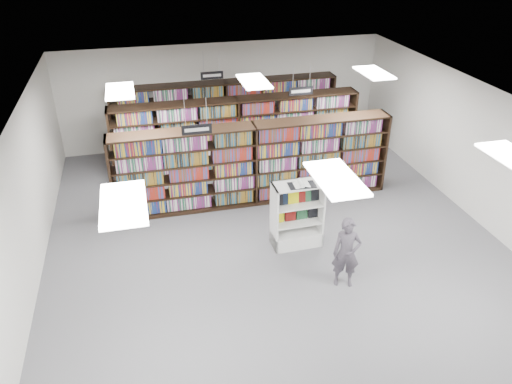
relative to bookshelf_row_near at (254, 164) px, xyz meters
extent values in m
plane|color=#5B5B60|center=(0.00, -2.00, -1.05)|extent=(12.00, 12.00, 0.00)
cube|color=white|center=(0.00, -2.00, 2.15)|extent=(10.00, 12.00, 0.10)
cube|color=silver|center=(0.00, 4.00, 0.55)|extent=(10.00, 0.10, 3.20)
cube|color=silver|center=(-5.00, -2.00, 0.55)|extent=(0.10, 12.00, 3.20)
cube|color=silver|center=(5.00, -2.00, 0.55)|extent=(0.10, 12.00, 3.20)
cube|color=black|center=(0.00, 0.00, 0.00)|extent=(7.00, 0.60, 2.10)
cube|color=maroon|center=(0.00, 0.00, 0.00)|extent=(6.88, 0.42, 1.98)
cube|color=black|center=(0.00, 2.00, 0.00)|extent=(7.00, 0.60, 2.10)
cube|color=maroon|center=(0.00, 2.00, 0.00)|extent=(6.88, 0.42, 1.98)
cube|color=black|center=(0.00, 3.70, 0.00)|extent=(7.00, 0.60, 2.10)
cube|color=maroon|center=(0.00, 3.70, 0.00)|extent=(6.88, 0.42, 1.98)
cylinder|color=#B2B2B7|center=(-1.73, -1.00, 1.86)|extent=(0.01, 0.01, 0.58)
cylinder|color=#B2B2B7|center=(-1.27, -1.00, 1.86)|extent=(0.01, 0.01, 0.58)
cube|color=black|center=(-1.50, -1.00, 1.46)|extent=(0.65, 0.02, 0.22)
cube|color=white|center=(-1.50, -1.01, 1.46)|extent=(0.52, 0.00, 0.08)
cylinder|color=#B2B2B7|center=(1.27, 1.00, 1.86)|extent=(0.01, 0.01, 0.58)
cylinder|color=#B2B2B7|center=(1.73, 1.00, 1.86)|extent=(0.01, 0.01, 0.58)
cube|color=black|center=(1.50, 1.00, 1.46)|extent=(0.65, 0.02, 0.22)
cube|color=white|center=(1.50, 0.99, 1.46)|extent=(0.52, 0.00, 0.08)
cylinder|color=#B2B2B7|center=(-0.73, 3.00, 1.86)|extent=(0.01, 0.01, 0.58)
cylinder|color=#B2B2B7|center=(-0.27, 3.00, 1.86)|extent=(0.01, 0.01, 0.58)
cube|color=black|center=(-0.50, 3.00, 1.46)|extent=(0.65, 0.02, 0.22)
cube|color=white|center=(-0.50, 2.99, 1.46)|extent=(0.52, 0.00, 0.08)
cube|color=white|center=(-3.00, -5.00, 2.11)|extent=(0.60, 1.20, 0.04)
cube|color=white|center=(0.00, -5.00, 2.11)|extent=(0.60, 1.20, 0.04)
cube|color=white|center=(-3.00, 0.00, 2.11)|extent=(0.60, 1.20, 0.04)
cube|color=white|center=(0.00, 0.00, 2.11)|extent=(0.60, 1.20, 0.04)
cube|color=white|center=(3.00, 0.00, 2.11)|extent=(0.60, 1.20, 0.04)
cube|color=white|center=(0.44, -2.13, -0.89)|extent=(1.10, 0.57, 0.33)
cube|color=white|center=(-0.08, -2.14, -0.29)|extent=(0.05, 0.55, 1.53)
cube|color=white|center=(0.97, -2.12, -0.29)|extent=(0.05, 0.55, 1.53)
cube|color=white|center=(0.44, -1.87, -0.29)|extent=(1.09, 0.05, 1.53)
cube|color=white|center=(0.44, -2.13, 0.46)|extent=(1.10, 0.57, 0.03)
cube|color=white|center=(0.44, -2.13, -0.45)|extent=(1.02, 0.53, 0.02)
cube|color=white|center=(0.44, -2.13, -0.01)|extent=(1.02, 0.53, 0.02)
cube|color=black|center=(0.02, -2.09, 0.16)|extent=(0.22, 0.08, 0.33)
cube|color=black|center=(0.19, -2.08, 0.16)|extent=(0.22, 0.08, 0.33)
cube|color=#F5EF0D|center=(0.36, -2.08, 0.16)|extent=(0.22, 0.08, 0.33)
cube|color=maroon|center=(0.53, -2.07, 0.16)|extent=(0.22, 0.08, 0.33)
cube|color=#205431|center=(0.70, -2.07, 0.16)|extent=(0.22, 0.08, 0.33)
cube|color=black|center=(0.87, -2.07, 0.16)|extent=(0.22, 0.08, 0.33)
cube|color=#F5EF0D|center=(0.04, -2.09, -0.29)|extent=(0.24, 0.07, 0.31)
cube|color=maroon|center=(0.31, -2.08, -0.29)|extent=(0.24, 0.07, 0.31)
cube|color=#205431|center=(0.58, -2.07, -0.29)|extent=(0.24, 0.07, 0.31)
cube|color=black|center=(0.85, -2.07, -0.29)|extent=(0.24, 0.07, 0.31)
cube|color=black|center=(0.50, -2.20, 0.48)|extent=(0.59, 0.37, 0.01)
cube|color=white|center=(0.36, -2.20, 0.49)|extent=(0.27, 0.32, 0.05)
cube|color=white|center=(0.63, -2.20, 0.49)|extent=(0.27, 0.32, 0.07)
cylinder|color=white|center=(0.48, -2.20, 0.54)|extent=(0.12, 0.30, 0.10)
imported|color=#504A54|center=(0.95, -3.69, -0.30)|extent=(0.63, 0.51, 1.50)
camera|label=1|loc=(-2.67, -10.93, 5.43)|focal=35.00mm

